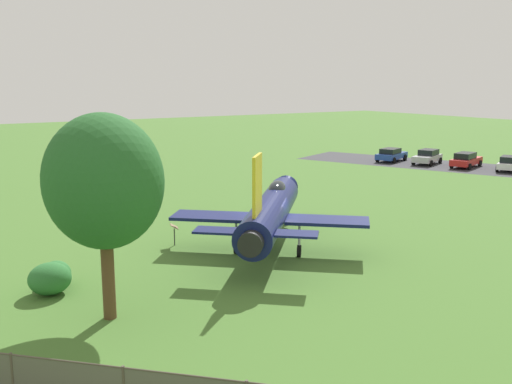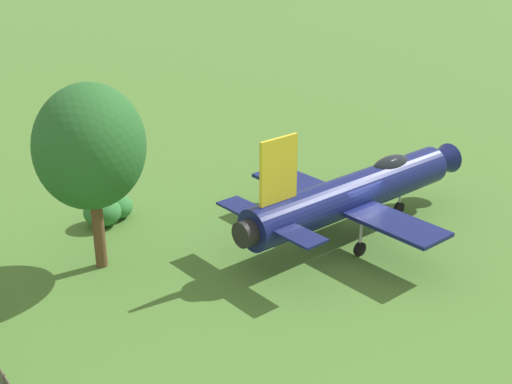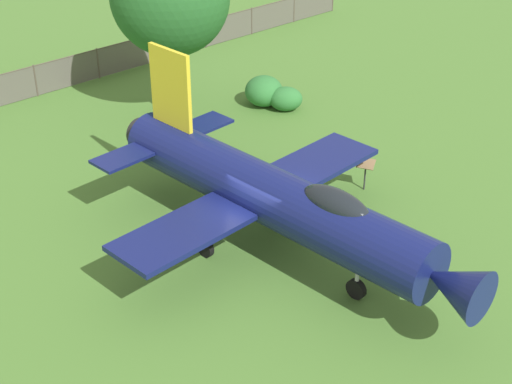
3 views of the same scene
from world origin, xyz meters
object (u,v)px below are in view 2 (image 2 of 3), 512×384
object	(u,v)px
display_jet	(358,191)
shade_tree	(90,147)
info_plaque	(271,185)
shrub_by_tree	(120,207)
shrub_near_fence	(102,212)

from	to	relation	value
display_jet	shade_tree	size ratio (longest dim) A/B	1.54
display_jet	info_plaque	world-z (taller)	display_jet
display_jet	shrub_by_tree	size ratio (longest dim) A/B	8.03
shade_tree	shrub_near_fence	size ratio (longest dim) A/B	4.36
shade_tree	shrub_near_fence	world-z (taller)	shade_tree
shade_tree	info_plaque	distance (m)	10.35
shade_tree	display_jet	bearing A→B (deg)	-66.30
shrub_near_fence	info_plaque	size ratio (longest dim) A/B	1.49
shade_tree	shrub_by_tree	size ratio (longest dim) A/B	5.22
shrub_near_fence	info_plaque	bearing A→B (deg)	-62.45
shrub_near_fence	shrub_by_tree	bearing A→B (deg)	-27.89
display_jet	info_plaque	bearing A→B (deg)	96.15
display_jet	shade_tree	bearing A→B (deg)	155.59
shrub_near_fence	shrub_by_tree	distance (m)	1.08
shrub_by_tree	shade_tree	bearing A→B (deg)	-170.85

